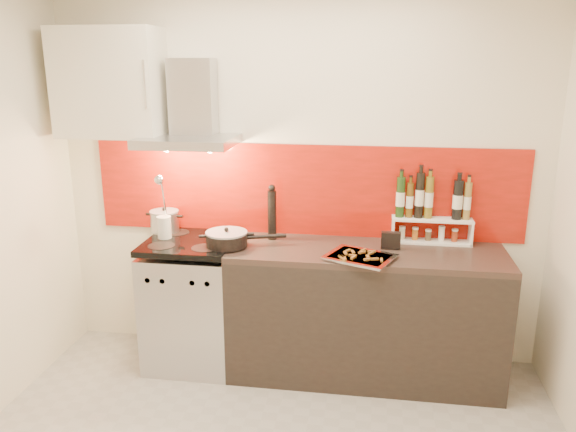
% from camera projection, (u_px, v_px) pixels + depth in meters
% --- Properties ---
extents(back_wall, '(3.40, 0.02, 2.60)m').
position_uv_depth(back_wall, '(298.00, 178.00, 3.92)').
color(back_wall, silver).
rests_on(back_wall, ground).
extents(backsplash, '(3.00, 0.02, 0.64)m').
position_uv_depth(backsplash, '(304.00, 190.00, 3.92)').
color(backsplash, maroon).
rests_on(backsplash, back_wall).
extents(range_stove, '(0.60, 0.60, 0.91)m').
position_uv_depth(range_stove, '(193.00, 303.00, 3.96)').
color(range_stove, '#B7B7BA').
rests_on(range_stove, ground).
extents(counter, '(1.80, 0.60, 0.90)m').
position_uv_depth(counter, '(364.00, 313.00, 3.79)').
color(counter, black).
rests_on(counter, ground).
extents(range_hood, '(0.62, 0.50, 0.61)m').
position_uv_depth(range_hood, '(191.00, 115.00, 3.74)').
color(range_hood, '#B7B7BA').
rests_on(range_hood, back_wall).
extents(upper_cabinet, '(0.70, 0.35, 0.72)m').
position_uv_depth(upper_cabinet, '(110.00, 83.00, 3.76)').
color(upper_cabinet, beige).
rests_on(upper_cabinet, back_wall).
extents(stock_pot, '(0.21, 0.21, 0.18)m').
position_uv_depth(stock_pot, '(165.00, 221.00, 4.01)').
color(stock_pot, '#B7B7BA').
rests_on(stock_pot, range_stove).
extents(saute_pan, '(0.52, 0.28, 0.13)m').
position_uv_depth(saute_pan, '(228.00, 239.00, 3.70)').
color(saute_pan, black).
rests_on(saute_pan, range_stove).
extents(utensil_jar, '(0.10, 0.15, 0.47)m').
position_uv_depth(utensil_jar, '(163.00, 220.00, 3.84)').
color(utensil_jar, silver).
rests_on(utensil_jar, range_stove).
extents(pepper_mill, '(0.06, 0.06, 0.39)m').
position_uv_depth(pepper_mill, '(272.00, 213.00, 3.84)').
color(pepper_mill, black).
rests_on(pepper_mill, counter).
extents(step_shelf, '(0.53, 0.15, 0.48)m').
position_uv_depth(step_shelf, '(431.00, 212.00, 3.76)').
color(step_shelf, white).
rests_on(step_shelf, counter).
extents(caddy_box, '(0.13, 0.06, 0.11)m').
position_uv_depth(caddy_box, '(391.00, 240.00, 3.67)').
color(caddy_box, black).
rests_on(caddy_box, counter).
extents(baking_tray, '(0.49, 0.44, 0.03)m').
position_uv_depth(baking_tray, '(360.00, 257.00, 3.49)').
color(baking_tray, silver).
rests_on(baking_tray, counter).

